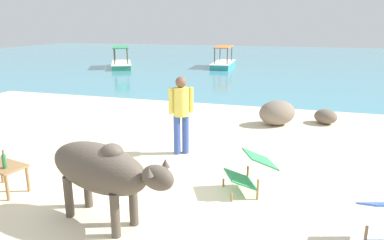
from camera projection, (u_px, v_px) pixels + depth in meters
name	position (u px, v px, depth m)	size (l,w,h in m)	color
sand_beach	(143.00, 203.00, 5.42)	(18.00, 14.00, 0.04)	beige
water_surface	(267.00, 62.00, 25.77)	(60.00, 36.00, 0.03)	teal
cow	(101.00, 169.00, 4.69)	(2.10, 1.07, 1.17)	#4C4238
low_bench_table	(3.00, 169.00, 5.68)	(0.84, 0.59, 0.46)	olive
bottle	(4.00, 161.00, 5.49)	(0.07, 0.07, 0.30)	#2D6B38
deck_chair_far	(250.00, 170.00, 5.63)	(0.92, 0.81, 0.68)	olive
person_standing	(181.00, 110.00, 7.20)	(0.45, 0.32, 1.62)	#334C99
shore_rock_large	(277.00, 113.00, 9.46)	(1.01, 0.71, 0.67)	gray
shore_rock_medium	(326.00, 117.00, 9.62)	(0.63, 0.56, 0.39)	#6B5B4C
boat_green	(121.00, 63.00, 22.11)	(2.71, 3.79, 1.29)	#338E66
boat_teal	(223.00, 63.00, 22.34)	(1.37, 3.73, 1.29)	teal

